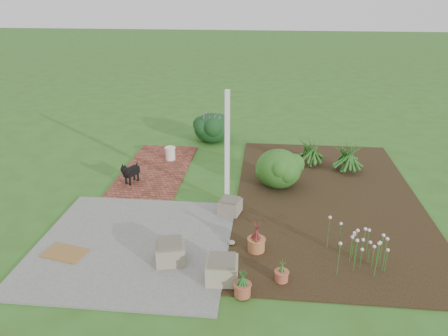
# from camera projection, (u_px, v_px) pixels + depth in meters

# --- Properties ---
(ground) EXTENTS (80.00, 80.00, 0.00)m
(ground) POSITION_uv_depth(u_px,v_px,m) (213.00, 204.00, 9.48)
(ground) COLOR #345A1C
(ground) RESTS_ON ground
(concrete_patio) EXTENTS (3.50, 3.50, 0.04)m
(concrete_patio) POSITION_uv_depth(u_px,v_px,m) (133.00, 244.00, 7.99)
(concrete_patio) COLOR slate
(concrete_patio) RESTS_ON ground
(brick_path) EXTENTS (1.60, 3.50, 0.04)m
(brick_path) POSITION_uv_depth(u_px,v_px,m) (156.00, 169.00, 11.24)
(brick_path) COLOR brown
(brick_path) RESTS_ON ground
(garden_bed) EXTENTS (4.00, 7.00, 0.03)m
(garden_bed) POSITION_uv_depth(u_px,v_px,m) (327.00, 199.00, 9.70)
(garden_bed) COLOR black
(garden_bed) RESTS_ON ground
(veranda_post) EXTENTS (0.10, 0.10, 2.50)m
(veranda_post) POSITION_uv_depth(u_px,v_px,m) (227.00, 149.00, 9.06)
(veranda_post) COLOR white
(veranda_post) RESTS_ON ground
(stone_trough_near) EXTENTS (0.52, 0.52, 0.33)m
(stone_trough_near) POSITION_uv_depth(u_px,v_px,m) (222.00, 270.00, 6.94)
(stone_trough_near) COLOR gray
(stone_trough_near) RESTS_ON concrete_patio
(stone_trough_mid) EXTENTS (0.60, 0.60, 0.33)m
(stone_trough_mid) POSITION_uv_depth(u_px,v_px,m) (170.00, 252.00, 7.42)
(stone_trough_mid) COLOR gray
(stone_trough_mid) RESTS_ON concrete_patio
(stone_trough_far) EXTENTS (0.51, 0.51, 0.28)m
(stone_trough_far) POSITION_uv_depth(u_px,v_px,m) (230.00, 207.00, 9.00)
(stone_trough_far) COLOR #76705C
(stone_trough_far) RESTS_ON concrete_patio
(coir_doormat) EXTENTS (0.81, 0.61, 0.02)m
(coir_doormat) POSITION_uv_depth(u_px,v_px,m) (65.00, 253.00, 7.67)
(coir_doormat) COLOR brown
(coir_doormat) RESTS_ON concrete_patio
(black_dog) EXTENTS (0.34, 0.56, 0.51)m
(black_dog) POSITION_uv_depth(u_px,v_px,m) (130.00, 171.00, 10.29)
(black_dog) COLOR black
(black_dog) RESTS_ON brick_path
(cream_ceramic_urn) EXTENTS (0.29, 0.29, 0.34)m
(cream_ceramic_urn) POSITION_uv_depth(u_px,v_px,m) (170.00, 154.00, 11.76)
(cream_ceramic_urn) COLOR #F1DFC7
(cream_ceramic_urn) RESTS_ON brick_path
(evergreen_shrub) EXTENTS (1.10, 1.10, 0.91)m
(evergreen_shrub) POSITION_uv_depth(u_px,v_px,m) (278.00, 168.00, 10.15)
(evergreen_shrub) COLOR #153E0C
(evergreen_shrub) RESTS_ON garden_bed
(agapanthus_clump_back) EXTENTS (1.14, 1.14, 0.93)m
(agapanthus_clump_back) POSITION_uv_depth(u_px,v_px,m) (348.00, 153.00, 10.98)
(agapanthus_clump_back) COLOR #114217
(agapanthus_clump_back) RESTS_ON garden_bed
(agapanthus_clump_front) EXTENTS (1.19, 1.19, 0.86)m
(agapanthus_clump_front) POSITION_uv_depth(u_px,v_px,m) (310.00, 149.00, 11.38)
(agapanthus_clump_front) COLOR #1B3C13
(agapanthus_clump_front) RESTS_ON garden_bed
(pink_flower_patch) EXTENTS (1.37, 1.37, 0.67)m
(pink_flower_patch) POSITION_uv_depth(u_px,v_px,m) (358.00, 244.00, 7.36)
(pink_flower_patch) COLOR #113D0F
(pink_flower_patch) RESTS_ON garden_bed
(terracotta_pot_bronze) EXTENTS (0.30, 0.30, 0.24)m
(terracotta_pot_bronze) POSITION_uv_depth(u_px,v_px,m) (256.00, 244.00, 7.74)
(terracotta_pot_bronze) COLOR #AB683A
(terracotta_pot_bronze) RESTS_ON garden_bed
(terracotta_pot_small_left) EXTENTS (0.22, 0.22, 0.18)m
(terracotta_pot_small_left) POSITION_uv_depth(u_px,v_px,m) (282.00, 276.00, 6.96)
(terracotta_pot_small_left) COLOR #AB523A
(terracotta_pot_small_left) RESTS_ON garden_bed
(terracotta_pot_small_right) EXTENTS (0.25, 0.25, 0.21)m
(terracotta_pot_small_right) POSITION_uv_depth(u_px,v_px,m) (242.00, 289.00, 6.62)
(terracotta_pot_small_right) COLOR #A14D36
(terracotta_pot_small_right) RESTS_ON garden_bed
(purple_flowering_bush) EXTENTS (1.18, 1.18, 0.90)m
(purple_flowering_bush) POSITION_uv_depth(u_px,v_px,m) (212.00, 127.00, 13.14)
(purple_flowering_bush) COLOR black
(purple_flowering_bush) RESTS_ON ground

